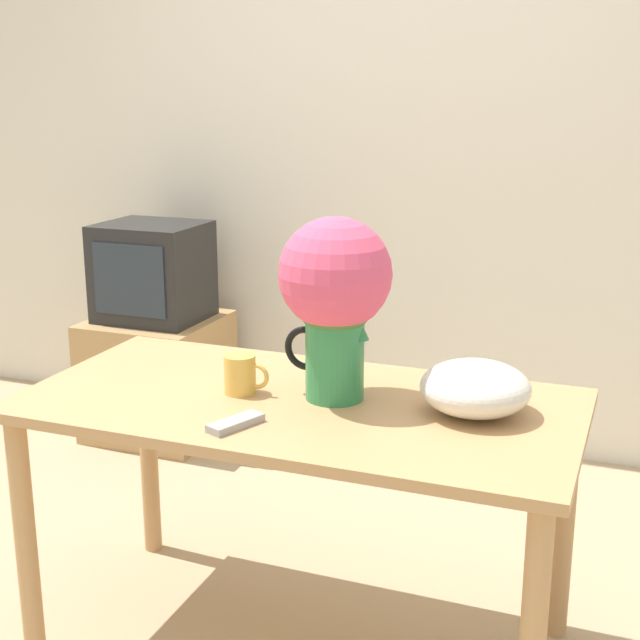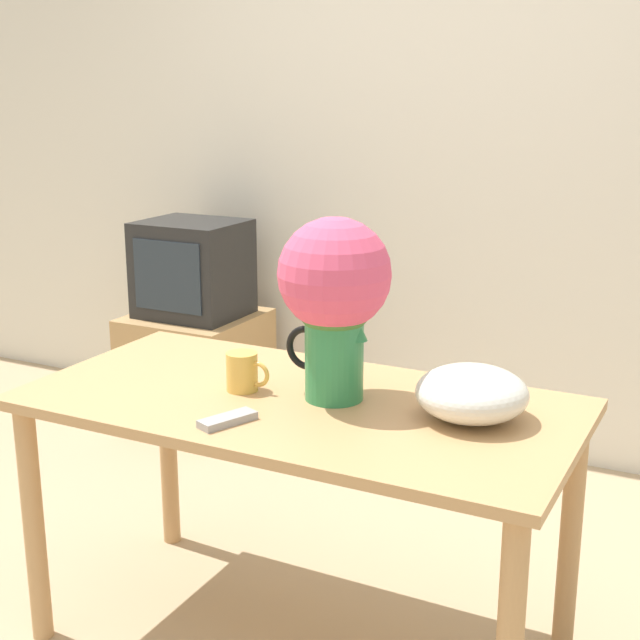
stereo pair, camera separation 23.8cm
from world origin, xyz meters
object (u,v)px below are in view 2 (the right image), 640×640
object	(u,v)px
coffee_mug	(244,372)
white_bowl	(472,393)
tv_set	(193,269)
flower_vase	(334,291)

from	to	relation	value
coffee_mug	white_bowl	size ratio (longest dim) A/B	0.44
coffee_mug	white_bowl	bearing A→B (deg)	7.11
white_bowl	tv_set	size ratio (longest dim) A/B	0.64
coffee_mug	tv_set	distance (m)	1.67
tv_set	flower_vase	bearing A→B (deg)	-42.93
flower_vase	tv_set	size ratio (longest dim) A/B	1.11
coffee_mug	white_bowl	distance (m)	0.63
flower_vase	tv_set	distance (m)	1.82
flower_vase	white_bowl	bearing A→B (deg)	3.36
coffee_mug	tv_set	size ratio (longest dim) A/B	0.28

